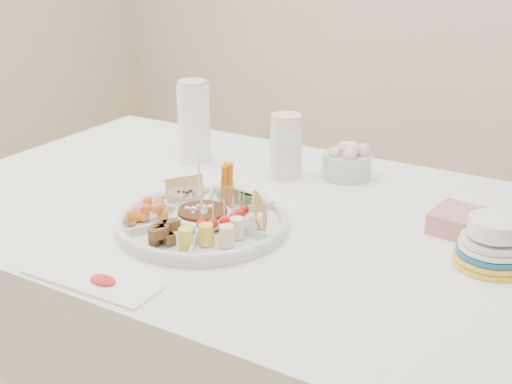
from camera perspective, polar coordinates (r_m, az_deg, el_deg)
The scene contains 15 objects.
dining_table at distance 1.76m, azimuth -2.26°, elevation -12.45°, with size 1.52×1.02×0.76m, color white.
party_tray at distance 1.44m, azimuth -4.76°, elevation -2.40°, with size 0.38×0.38×0.04m, color silver.
bean_dip at distance 1.44m, azimuth -4.77°, elevation -2.13°, with size 0.11×0.11×0.04m, color #462314.
tortillas at distance 1.42m, azimuth 0.40°, elevation -1.77°, with size 0.11×0.11×0.06m, color olive, non-canonical shape.
carrot_cucumber at distance 1.52m, azimuth -1.77°, elevation 0.69°, with size 0.12×0.12×0.10m, color #D46B08, non-canonical shape.
pita_raisins at distance 1.55m, azimuth -6.56°, elevation 0.12°, with size 0.12×0.12×0.06m, color #B27D4A, non-canonical shape.
cherries at distance 1.46m, azimuth -9.81°, elevation -1.75°, with size 0.11×0.11×0.04m, color orange, non-canonical shape.
granola_chunks at distance 1.35m, azimuth -8.20°, elevation -3.76°, with size 0.09×0.09×0.04m, color brown, non-canonical shape.
banana_tomato at distance 1.32m, azimuth -2.72°, elevation -3.06°, with size 0.10×0.10×0.08m, color #EFD374, non-canonical shape.
cup_stack at distance 1.72m, azimuth 2.69°, elevation 5.14°, with size 0.09×0.09×0.24m, color silver.
thermos at distance 1.86m, azimuth -5.53°, elevation 6.35°, with size 0.09×0.09×0.24m, color white.
flower_bowl at distance 1.75m, azimuth 8.09°, elevation 2.87°, with size 0.13×0.13×0.10m, color silver.
napkin_stack at distance 1.49m, azimuth 18.16°, elevation -2.63°, with size 0.14×0.12×0.05m, color #B57676.
plate_stack at distance 1.36m, azimuth 20.28°, elevation -4.30°, with size 0.15×0.15×0.10m, color yellow.
placemat at distance 1.28m, azimuth -14.43°, elevation -7.50°, with size 0.28×0.09×0.01m, color white.
Camera 1 is at (0.80, -1.22, 1.38)m, focal length 45.00 mm.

